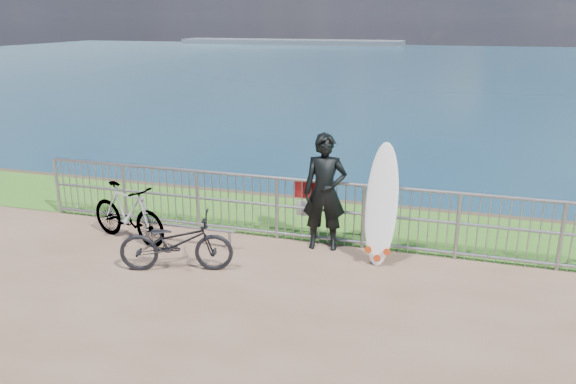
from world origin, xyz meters
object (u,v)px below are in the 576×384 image
(surfer, at_px, (325,192))
(bicycle_near, at_px, (176,243))
(bicycle_far, at_px, (128,213))
(surfboard, at_px, (381,209))

(surfer, distance_m, bicycle_near, 2.51)
(surfer, distance_m, bicycle_far, 3.39)
(surfer, relative_size, bicycle_near, 1.13)
(surfboard, xyz_separation_m, bicycle_far, (-4.25, -0.39, -0.37))
(surfboard, bearing_deg, bicycle_far, -174.82)
(surfer, height_order, bicycle_near, surfer)
(bicycle_far, bearing_deg, bicycle_near, -104.85)
(bicycle_near, relative_size, bicycle_far, 1.01)
(surfer, height_order, bicycle_far, surfer)
(surfer, relative_size, surfboard, 1.02)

